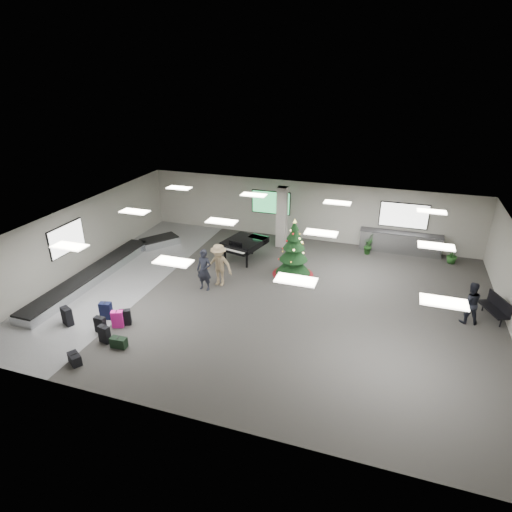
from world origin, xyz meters
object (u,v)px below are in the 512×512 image
(grand_piano, at_px, (243,244))
(bench, at_px, (496,307))
(christmas_tree, at_px, (293,256))
(traveler_bench, at_px, (470,303))
(pink_suitcase, at_px, (118,319))
(service_counter, at_px, (400,242))
(traveler_b, at_px, (219,265))
(potted_plant_right, at_px, (452,255))
(baggage_carousel, at_px, (107,268))
(traveler_a, at_px, (204,270))
(potted_plant_left, at_px, (368,246))

(grand_piano, xyz_separation_m, bench, (10.90, -2.10, -0.34))
(christmas_tree, xyz_separation_m, traveler_bench, (7.14, -1.86, -0.09))
(pink_suitcase, distance_m, christmas_tree, 8.08)
(service_counter, distance_m, traveler_b, 9.66)
(potted_plant_right, bearing_deg, baggage_carousel, -158.04)
(christmas_tree, height_order, traveler_a, christmas_tree)
(grand_piano, relative_size, potted_plant_left, 2.72)
(service_counter, xyz_separation_m, pink_suitcase, (-9.65, -10.43, -0.22))
(traveler_a, height_order, traveler_b, traveler_b)
(service_counter, distance_m, traveler_bench, 6.56)
(bench, height_order, potted_plant_right, bench)
(potted_plant_left, bearing_deg, bench, -43.05)
(pink_suitcase, bearing_deg, service_counter, 25.41)
(baggage_carousel, distance_m, potted_plant_right, 16.49)
(bench, bearing_deg, baggage_carousel, 161.01)
(traveler_bench, bearing_deg, traveler_b, -8.48)
(traveler_a, bearing_deg, pink_suitcase, -112.93)
(christmas_tree, bearing_deg, bench, -8.98)
(service_counter, height_order, traveler_bench, traveler_bench)
(traveler_bench, relative_size, potted_plant_left, 1.87)
(christmas_tree, bearing_deg, traveler_b, -144.03)
(service_counter, height_order, bench, service_counter)
(service_counter, height_order, potted_plant_left, service_counter)
(pink_suitcase, height_order, grand_piano, grand_piano)
(service_counter, bearing_deg, traveler_b, -139.94)
(traveler_a, distance_m, traveler_bench, 10.41)
(potted_plant_left, bearing_deg, christmas_tree, -131.47)
(traveler_a, relative_size, potted_plant_right, 2.09)
(traveler_a, distance_m, potted_plant_right, 12.02)
(grand_piano, relative_size, traveler_bench, 1.45)
(traveler_a, height_order, traveler_bench, traveler_a)
(traveler_b, xyz_separation_m, potted_plant_right, (9.84, 5.64, -0.52))
(service_counter, relative_size, traveler_a, 2.21)
(pink_suitcase, distance_m, traveler_bench, 12.99)
(baggage_carousel, xyz_separation_m, pink_suitcase, (3.19, -3.70, 0.11))
(pink_suitcase, bearing_deg, baggage_carousel, 108.92)
(christmas_tree, relative_size, traveler_bench, 1.62)
(pink_suitcase, height_order, traveler_a, traveler_a)
(christmas_tree, distance_m, potted_plant_left, 4.66)
(christmas_tree, relative_size, potted_plant_right, 3.09)
(bench, xyz_separation_m, traveler_a, (-11.42, -1.30, 0.40))
(bench, relative_size, traveler_bench, 0.90)
(traveler_bench, bearing_deg, bench, -160.75)
(baggage_carousel, bearing_deg, bench, 4.40)
(baggage_carousel, relative_size, traveler_b, 5.08)
(christmas_tree, xyz_separation_m, traveler_a, (-3.25, -2.60, -0.01))
(pink_suitcase, bearing_deg, potted_plant_right, 17.37)
(pink_suitcase, height_order, potted_plant_right, potted_plant_right)
(baggage_carousel, relative_size, christmas_tree, 3.59)
(grand_piano, relative_size, bench, 1.60)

